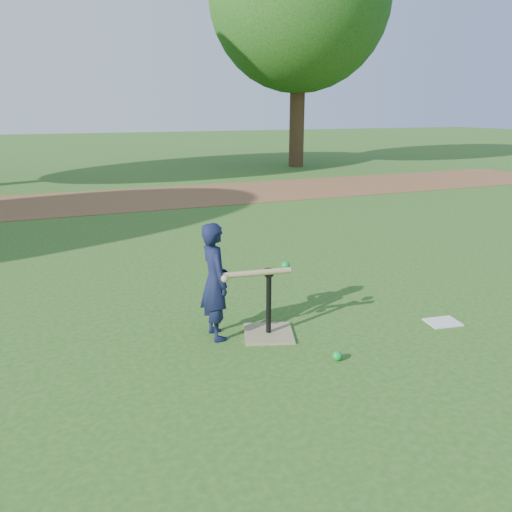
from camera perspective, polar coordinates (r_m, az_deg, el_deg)
name	(u,v)px	position (r m, az deg, el deg)	size (l,w,h in m)	color
ground	(234,342)	(4.38, -2.49, -9.79)	(80.00, 80.00, 0.00)	#285116
dirt_strip	(121,200)	(11.45, -15.15, 6.23)	(24.00, 3.00, 0.01)	brown
child	(215,281)	(4.30, -4.71, -2.91)	(0.38, 0.25, 1.03)	black
wiffle_ball_ground	(337,356)	(4.12, 9.26, -11.20)	(0.08, 0.08, 0.08)	#0C8B2C
clipboard	(443,322)	(5.06, 20.57, -7.09)	(0.30, 0.23, 0.01)	silver
batting_tee	(269,323)	(4.47, 1.44, -7.67)	(0.54, 0.54, 0.61)	#877C56
swing_action	(260,272)	(4.25, 0.44, -1.83)	(0.67, 0.17, 0.08)	tan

